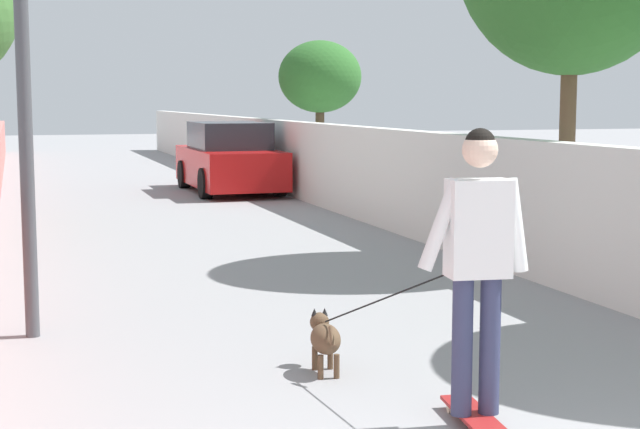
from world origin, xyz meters
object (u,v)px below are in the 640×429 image
(person_skateboarder, at_px, (478,248))
(skateboard, at_px, (475,416))
(dog, at_px, (325,337))
(tree_right_near, at_px, (320,77))
(car_near, at_px, (229,160))

(person_skateboarder, bearing_deg, skateboard, -3.58)
(dog, bearing_deg, skateboard, -159.75)
(tree_right_near, bearing_deg, car_near, 115.89)
(tree_right_near, distance_m, skateboard, 17.37)
(person_skateboarder, height_order, car_near, person_skateboarder)
(skateboard, height_order, dog, dog)
(tree_right_near, relative_size, car_near, 0.83)
(skateboard, height_order, person_skateboarder, person_skateboarder)
(skateboard, relative_size, person_skateboarder, 0.46)
(tree_right_near, distance_m, person_skateboarder, 17.25)
(tree_right_near, xyz_separation_m, dog, (-15.22, 4.84, -2.28))
(skateboard, xyz_separation_m, person_skateboarder, (-0.00, 0.00, 1.07))
(skateboard, distance_m, dog, 1.53)
(skateboard, distance_m, car_near, 15.56)
(tree_right_near, bearing_deg, person_skateboarder, 165.47)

